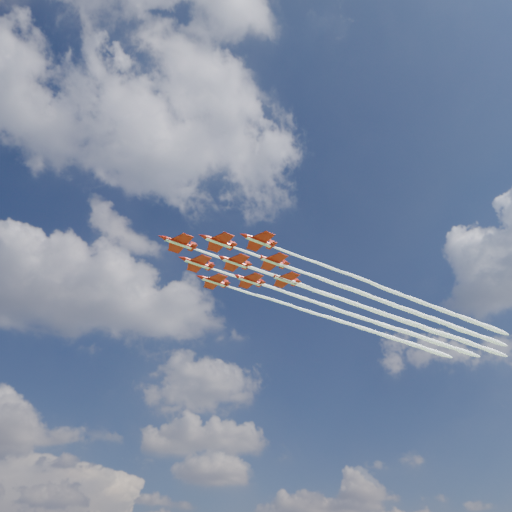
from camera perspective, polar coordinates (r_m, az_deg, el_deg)
The scene contains 9 objects.
jet_lead at distance 164.52m, azimuth 7.59°, elevation -4.14°, with size 105.46×39.16×2.86m.
jet_row2_port at distance 165.95m, azimuth 11.45°, elevation -4.01°, with size 105.46×39.16×2.86m.
jet_row2_starb at distance 174.13m, azimuth 8.57°, elevation -5.83°, with size 105.46×39.16×2.86m.
jet_row3_port at distance 168.11m, azimuth 15.23°, elevation -3.87°, with size 105.46×39.16×2.86m.
jet_row3_centre at distance 175.72m, azimuth 12.22°, elevation -5.69°, with size 105.46×39.16×2.86m.
jet_row3_starb at distance 183.93m, azimuth 9.46°, elevation -7.34°, with size 105.46×39.16×2.86m.
jet_row4_port at distance 177.99m, azimuth 15.79°, elevation -5.53°, with size 105.46×39.16×2.86m.
jet_row4_starb at distance 185.65m, azimuth 12.92°, elevation -7.19°, with size 105.46×39.16×2.86m.
jet_tail at distance 188.03m, azimuth 16.30°, elevation -7.01°, with size 105.46×39.16×2.86m.
Camera 1 is at (-18.28, -122.48, 8.95)m, focal length 35.00 mm.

